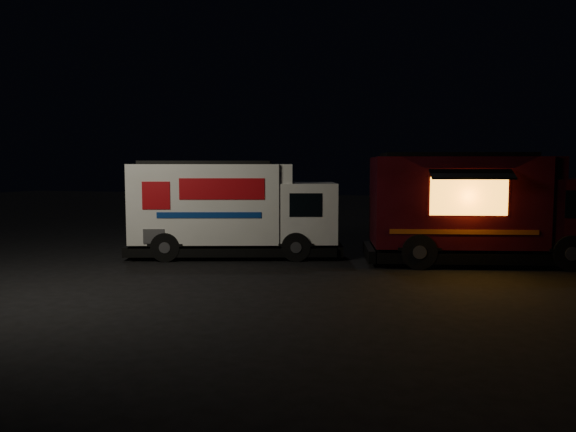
# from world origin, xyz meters

# --- Properties ---
(ground) EXTENTS (80.00, 80.00, 0.00)m
(ground) POSITION_xyz_m (0.00, 0.00, 0.00)
(ground) COLOR black
(ground) RESTS_ON ground
(white_truck) EXTENTS (6.74, 4.00, 2.89)m
(white_truck) POSITION_xyz_m (-0.36, 2.91, 1.45)
(white_truck) COLOR white
(white_truck) RESTS_ON ground
(red_truck) EXTENTS (7.06, 3.93, 3.11)m
(red_truck) POSITION_xyz_m (6.84, 3.84, 1.55)
(red_truck) COLOR #3D0B12
(red_truck) RESTS_ON ground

